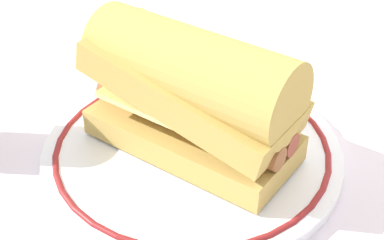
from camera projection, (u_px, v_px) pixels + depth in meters
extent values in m
plane|color=silver|center=(175.00, 143.00, 0.59)|extent=(1.50, 1.50, 0.00)
cylinder|color=white|center=(192.00, 152.00, 0.57)|extent=(0.29, 0.29, 0.01)
torus|color=maroon|center=(192.00, 147.00, 0.56)|extent=(0.27, 0.27, 0.01)
cube|color=tan|center=(192.00, 134.00, 0.55)|extent=(0.20, 0.10, 0.03)
cylinder|color=#935A33|center=(185.00, 120.00, 0.53)|extent=(0.20, 0.03, 0.02)
cylinder|color=#984631|center=(199.00, 108.00, 0.55)|extent=(0.20, 0.03, 0.02)
cube|color=#EAD67A|center=(192.00, 101.00, 0.53)|extent=(0.17, 0.10, 0.01)
cube|color=tan|center=(192.00, 85.00, 0.52)|extent=(0.21, 0.10, 0.07)
cylinder|color=tan|center=(192.00, 71.00, 0.51)|extent=(0.20, 0.09, 0.08)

